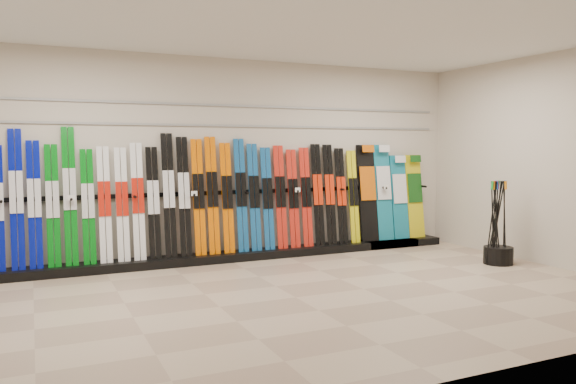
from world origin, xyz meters
name	(u,v)px	position (x,y,z in m)	size (l,w,h in m)	color
floor	(296,297)	(0.00, 0.00, 0.00)	(8.00, 8.00, 0.00)	gray
back_wall	(224,159)	(0.00, 2.50, 1.50)	(8.00, 8.00, 0.00)	beige
right_wall	(555,160)	(4.00, 0.00, 1.50)	(5.00, 5.00, 0.00)	beige
ceiling	(296,24)	(0.00, 0.00, 3.00)	(8.00, 8.00, 0.00)	silver
ski_rack_base	(244,255)	(0.22, 2.28, 0.06)	(8.00, 0.40, 0.12)	black
skis	(196,199)	(-0.48, 2.34, 0.93)	(5.38, 0.26, 1.83)	#040F92
snowboards	(390,194)	(2.91, 2.36, 0.88)	(1.28, 0.25, 1.60)	black
pole_bin	(498,255)	(3.43, 0.42, 0.12)	(0.41, 0.41, 0.25)	black
ski_poles	(497,222)	(3.41, 0.45, 0.61)	(0.41, 0.32, 1.18)	black
slatwall_rail_0	(224,126)	(0.00, 2.48, 2.00)	(7.60, 0.02, 0.03)	gray
slatwall_rail_1	(224,105)	(0.00, 2.48, 2.30)	(7.60, 0.02, 0.03)	gray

